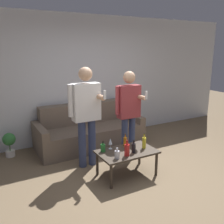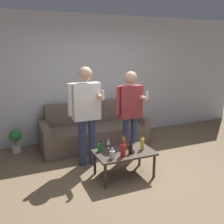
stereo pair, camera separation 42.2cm
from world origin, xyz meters
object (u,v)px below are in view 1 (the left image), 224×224
at_px(coffee_table, 127,154).
at_px(person_standing_right, 129,108).
at_px(person_standing_left, 86,110).
at_px(bottle_orange, 125,142).
at_px(couch, 89,131).

relative_size(coffee_table, person_standing_right, 0.58).
bearing_deg(person_standing_left, bottle_orange, -41.89).
relative_size(couch, bottle_orange, 10.13).
bearing_deg(bottle_orange, person_standing_right, 51.76).
bearing_deg(bottle_orange, coffee_table, -113.15).
height_order(bottle_orange, person_standing_left, person_standing_left).
height_order(couch, person_standing_left, person_standing_left).
xyz_separation_m(bottle_orange, person_standing_right, (0.31, 0.39, 0.45)).
distance_m(person_standing_left, person_standing_right, 0.81).
height_order(couch, coffee_table, couch).
bearing_deg(person_standing_left, couch, 64.73).
relative_size(coffee_table, bottle_orange, 4.33).
height_order(coffee_table, bottle_orange, bottle_orange).
bearing_deg(couch, coffee_table, -89.49).
xyz_separation_m(couch, bottle_orange, (0.09, -1.31, 0.19)).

